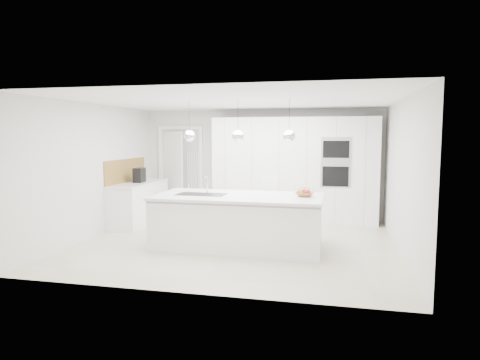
% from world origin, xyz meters
% --- Properties ---
extents(floor, '(5.50, 5.50, 0.00)m').
position_xyz_m(floor, '(0.00, 0.00, 0.00)').
color(floor, beige).
rests_on(floor, ground).
extents(wall_back, '(5.50, 0.00, 5.50)m').
position_xyz_m(wall_back, '(0.00, 2.50, 1.25)').
color(wall_back, silver).
rests_on(wall_back, ground).
extents(wall_left, '(0.00, 5.00, 5.00)m').
position_xyz_m(wall_left, '(-2.75, 0.00, 1.25)').
color(wall_left, silver).
rests_on(wall_left, ground).
extents(ceiling, '(5.50, 5.50, 0.00)m').
position_xyz_m(ceiling, '(0.00, 0.00, 2.50)').
color(ceiling, white).
rests_on(ceiling, wall_back).
extents(tall_cabinets, '(3.60, 0.60, 2.30)m').
position_xyz_m(tall_cabinets, '(0.80, 2.20, 1.15)').
color(tall_cabinets, white).
rests_on(tall_cabinets, floor).
extents(oven_stack, '(0.62, 0.04, 1.05)m').
position_xyz_m(oven_stack, '(1.70, 1.89, 1.35)').
color(oven_stack, '#A5A5A8').
rests_on(oven_stack, tall_cabinets).
extents(doorway_frame, '(1.11, 0.08, 2.13)m').
position_xyz_m(doorway_frame, '(-1.95, 2.47, 1.02)').
color(doorway_frame, white).
rests_on(doorway_frame, floor).
extents(hallway_door, '(0.76, 0.38, 2.00)m').
position_xyz_m(hallway_door, '(-2.20, 2.42, 1.00)').
color(hallway_door, white).
rests_on(hallway_door, floor).
extents(radiator, '(0.32, 0.04, 1.40)m').
position_xyz_m(radiator, '(-1.63, 2.46, 0.85)').
color(radiator, white).
rests_on(radiator, floor).
extents(left_base_cabinets, '(0.60, 1.80, 0.86)m').
position_xyz_m(left_base_cabinets, '(-2.45, 1.20, 0.43)').
color(left_base_cabinets, white).
rests_on(left_base_cabinets, floor).
extents(left_worktop, '(0.62, 1.82, 0.04)m').
position_xyz_m(left_worktop, '(-2.45, 1.20, 0.88)').
color(left_worktop, white).
rests_on(left_worktop, left_base_cabinets).
extents(oak_backsplash, '(0.02, 1.80, 0.50)m').
position_xyz_m(oak_backsplash, '(-2.74, 1.20, 1.15)').
color(oak_backsplash, olive).
rests_on(oak_backsplash, wall_left).
extents(island_base, '(2.80, 1.20, 0.86)m').
position_xyz_m(island_base, '(0.10, -0.30, 0.43)').
color(island_base, white).
rests_on(island_base, floor).
extents(island_worktop, '(2.84, 1.40, 0.04)m').
position_xyz_m(island_worktop, '(0.10, -0.25, 0.88)').
color(island_worktop, white).
rests_on(island_worktop, island_base).
extents(island_sink, '(0.84, 0.44, 0.18)m').
position_xyz_m(island_sink, '(-0.55, -0.30, 0.82)').
color(island_sink, '#3F3F42').
rests_on(island_sink, island_worktop).
extents(island_tap, '(0.02, 0.02, 0.30)m').
position_xyz_m(island_tap, '(-0.50, -0.10, 1.05)').
color(island_tap, white).
rests_on(island_tap, island_worktop).
extents(pendant_left, '(0.20, 0.20, 0.20)m').
position_xyz_m(pendant_left, '(-0.75, -0.30, 1.90)').
color(pendant_left, white).
rests_on(pendant_left, ceiling).
extents(pendant_mid, '(0.20, 0.20, 0.20)m').
position_xyz_m(pendant_mid, '(0.10, -0.30, 1.90)').
color(pendant_mid, white).
rests_on(pendant_mid, ceiling).
extents(pendant_right, '(0.20, 0.20, 0.20)m').
position_xyz_m(pendant_right, '(0.95, -0.30, 1.90)').
color(pendant_right, white).
rests_on(pendant_right, ceiling).
extents(fruit_bowl, '(0.36, 0.36, 0.07)m').
position_xyz_m(fruit_bowl, '(1.20, -0.17, 0.94)').
color(fruit_bowl, olive).
rests_on(fruit_bowl, island_worktop).
extents(espresso_machine, '(0.20, 0.30, 0.31)m').
position_xyz_m(espresso_machine, '(-2.43, 1.21, 1.06)').
color(espresso_machine, black).
rests_on(espresso_machine, left_worktop).
extents(bar_stool_left, '(0.44, 0.56, 1.12)m').
position_xyz_m(bar_stool_left, '(0.47, 0.64, 0.56)').
color(bar_stool_left, white).
rests_on(bar_stool_left, floor).
extents(bar_stool_right, '(0.35, 0.47, 0.96)m').
position_xyz_m(bar_stool_right, '(1.19, 0.50, 0.48)').
color(bar_stool_right, white).
rests_on(bar_stool_right, floor).
extents(apple_a, '(0.09, 0.09, 0.09)m').
position_xyz_m(apple_a, '(1.19, -0.13, 0.97)').
color(apple_a, '#AF1226').
rests_on(apple_a, fruit_bowl).
extents(apple_b, '(0.08, 0.08, 0.08)m').
position_xyz_m(apple_b, '(1.25, -0.16, 0.97)').
color(apple_b, '#AF1226').
rests_on(apple_b, fruit_bowl).
extents(apple_c, '(0.08, 0.08, 0.08)m').
position_xyz_m(apple_c, '(1.22, -0.18, 0.97)').
color(apple_c, '#AF1226').
rests_on(apple_c, fruit_bowl).
extents(banana_bunch, '(0.23, 0.16, 0.20)m').
position_xyz_m(banana_bunch, '(1.19, -0.16, 1.01)').
color(banana_bunch, yellow).
rests_on(banana_bunch, fruit_bowl).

